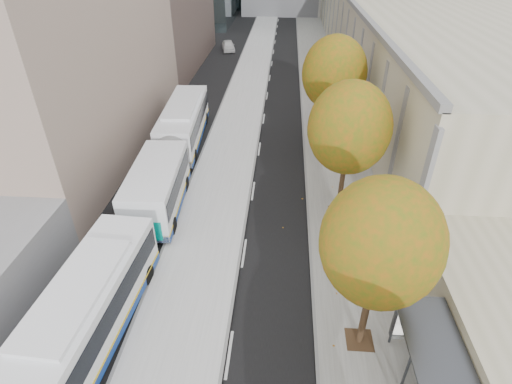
{
  "coord_description": "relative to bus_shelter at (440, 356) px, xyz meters",
  "views": [
    {
      "loc": [
        0.14,
        2.35,
        14.09
      ],
      "look_at": [
        -1.17,
        20.06,
        2.5
      ],
      "focal_mm": 28.0,
      "sensor_mm": 36.0,
      "label": 1
    }
  ],
  "objects": [
    {
      "name": "bus_far",
      "position": [
        -13.06,
        15.95,
        -0.56
      ],
      "size": [
        3.66,
        17.96,
        2.97
      ],
      "rotation": [
        0.0,
        0.0,
        0.06
      ],
      "color": "white",
      "rests_on": "ground"
    },
    {
      "name": "bus_shelter",
      "position": [
        0.0,
        0.0,
        0.0
      ],
      "size": [
        1.9,
        4.4,
        2.53
      ],
      "color": "#383A3F",
      "rests_on": "sidewalk"
    },
    {
      "name": "building_tan",
      "position": [
        9.81,
        53.04,
        1.81
      ],
      "size": [
        18.0,
        92.0,
        8.0
      ],
      "primitive_type": "cube",
      "color": "#A8A185",
      "rests_on": "ground"
    },
    {
      "name": "sidewalk",
      "position": [
        -1.56,
        24.04,
        -2.15
      ],
      "size": [
        4.75,
        150.0,
        0.08
      ],
      "primitive_type": "cube",
      "color": "gray",
      "rests_on": "ground"
    },
    {
      "name": "bus_platform",
      "position": [
        -9.56,
        24.04,
        -2.11
      ],
      "size": [
        4.25,
        150.0,
        0.15
      ],
      "primitive_type": "cube",
      "color": "#B0B0B0",
      "rests_on": "ground"
    },
    {
      "name": "tree_d",
      "position": [
        -2.09,
        11.04,
        3.28
      ],
      "size": [
        4.4,
        4.4,
        7.6
      ],
      "color": "black",
      "rests_on": "sidewalk"
    },
    {
      "name": "distant_car",
      "position": [
        -13.73,
        49.21,
        -1.49
      ],
      "size": [
        2.47,
        4.33,
        1.39
      ],
      "primitive_type": "imported",
      "rotation": [
        0.0,
        0.0,
        0.22
      ],
      "color": "silver",
      "rests_on": "ground"
    },
    {
      "name": "tree_c",
      "position": [
        -2.09,
        2.04,
        3.06
      ],
      "size": [
        4.2,
        4.2,
        7.28
      ],
      "color": "black",
      "rests_on": "sidewalk"
    },
    {
      "name": "tree_e",
      "position": [
        -2.09,
        20.04,
        3.5
      ],
      "size": [
        4.6,
        4.6,
        7.92
      ],
      "color": "black",
      "rests_on": "sidewalk"
    }
  ]
}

